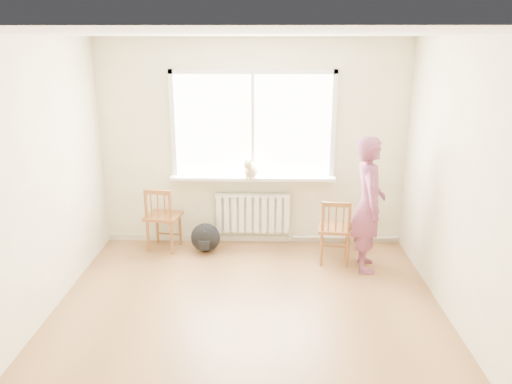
# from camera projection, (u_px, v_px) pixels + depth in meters

# --- Properties ---
(floor) EXTENTS (4.50, 4.50, 0.00)m
(floor) POSITION_uv_depth(u_px,v_px,m) (247.00, 331.00, 4.74)
(floor) COLOR #97683E
(floor) RESTS_ON ground
(ceiling) EXTENTS (4.50, 4.50, 0.00)m
(ceiling) POSITION_uv_depth(u_px,v_px,m) (245.00, 34.00, 3.96)
(ceiling) COLOR white
(ceiling) RESTS_ON back_wall
(back_wall) EXTENTS (4.00, 0.01, 2.70)m
(back_wall) POSITION_uv_depth(u_px,v_px,m) (253.00, 144.00, 6.50)
(back_wall) COLOR beige
(back_wall) RESTS_ON ground
(window) EXTENTS (2.12, 0.05, 1.42)m
(window) POSITION_uv_depth(u_px,v_px,m) (253.00, 121.00, 6.39)
(window) COLOR white
(window) RESTS_ON back_wall
(windowsill) EXTENTS (2.15, 0.22, 0.04)m
(windowsill) POSITION_uv_depth(u_px,v_px,m) (253.00, 178.00, 6.52)
(windowsill) COLOR white
(windowsill) RESTS_ON back_wall
(radiator) EXTENTS (1.00, 0.12, 0.55)m
(radiator) POSITION_uv_depth(u_px,v_px,m) (253.00, 213.00, 6.68)
(radiator) COLOR white
(radiator) RESTS_ON back_wall
(heating_pipe) EXTENTS (1.40, 0.04, 0.04)m
(heating_pipe) POSITION_uv_depth(u_px,v_px,m) (345.00, 237.00, 6.79)
(heating_pipe) COLOR silver
(heating_pipe) RESTS_ON back_wall
(baseboard) EXTENTS (4.00, 0.03, 0.08)m
(baseboard) POSITION_uv_depth(u_px,v_px,m) (253.00, 238.00, 6.87)
(baseboard) COLOR beige
(baseboard) RESTS_ON ground
(chair_left) EXTENTS (0.49, 0.47, 0.86)m
(chair_left) POSITION_uv_depth(u_px,v_px,m) (162.00, 219.00, 6.46)
(chair_left) COLOR #925E2A
(chair_left) RESTS_ON floor
(chair_right) EXTENTS (0.45, 0.43, 0.83)m
(chair_right) POSITION_uv_depth(u_px,v_px,m) (335.00, 231.00, 6.09)
(chair_right) COLOR #925E2A
(chair_right) RESTS_ON floor
(person) EXTENTS (0.42, 0.61, 1.62)m
(person) POSITION_uv_depth(u_px,v_px,m) (368.00, 204.00, 5.85)
(person) COLOR #B53C6C
(person) RESTS_ON floor
(cat) EXTENTS (0.25, 0.42, 0.28)m
(cat) POSITION_uv_depth(u_px,v_px,m) (251.00, 169.00, 6.40)
(cat) COLOR beige
(cat) RESTS_ON windowsill
(backpack) EXTENTS (0.44, 0.38, 0.38)m
(backpack) POSITION_uv_depth(u_px,v_px,m) (205.00, 238.00, 6.49)
(backpack) COLOR black
(backpack) RESTS_ON floor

